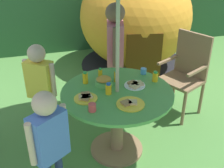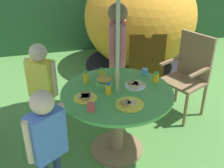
# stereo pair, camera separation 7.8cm
# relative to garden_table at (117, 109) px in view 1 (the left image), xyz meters

# --- Properties ---
(ground_plane) EXTENTS (10.00, 10.00, 0.02)m
(ground_plane) POSITION_rel_garden_table_xyz_m (0.00, 0.00, -0.54)
(ground_plane) COLOR #477A38
(hedge_backdrop) EXTENTS (9.00, 0.70, 1.83)m
(hedge_backdrop) POSITION_rel_garden_table_xyz_m (0.00, 3.42, 0.38)
(hedge_backdrop) COLOR #234C28
(hedge_backdrop) RESTS_ON ground_plane
(garden_table) EXTENTS (1.11, 1.11, 0.74)m
(garden_table) POSITION_rel_garden_table_xyz_m (0.00, 0.00, 0.00)
(garden_table) COLOR brown
(garden_table) RESTS_ON ground_plane
(wooden_chair) EXTENTS (0.59, 0.61, 1.05)m
(wooden_chair) POSITION_rel_garden_table_xyz_m (1.07, 0.53, 0.06)
(wooden_chair) COLOR brown
(wooden_chair) RESTS_ON ground_plane
(dome_tent) EXTENTS (2.26, 2.26, 1.72)m
(dome_tent) POSITION_rel_garden_table_xyz_m (0.97, 2.16, 0.33)
(dome_tent) COLOR orange
(dome_tent) RESTS_ON ground_plane
(child_in_pink_shirt) EXTENTS (0.29, 0.46, 1.40)m
(child_in_pink_shirt) POSITION_rel_garden_table_xyz_m (0.24, 0.90, 0.37)
(child_in_pink_shirt) COLOR brown
(child_in_pink_shirt) RESTS_ON ground_plane
(child_in_yellow_shirt) EXTENTS (0.33, 0.30, 1.11)m
(child_in_yellow_shirt) POSITION_rel_garden_table_xyz_m (-0.72, 0.52, 0.18)
(child_in_yellow_shirt) COLOR brown
(child_in_yellow_shirt) RESTS_ON ground_plane
(child_in_blue_shirt) EXTENTS (0.33, 0.29, 1.10)m
(child_in_blue_shirt) POSITION_rel_garden_table_xyz_m (-0.70, -0.48, 0.17)
(child_in_blue_shirt) COLOR navy
(child_in_blue_shirt) RESTS_ON ground_plane
(snack_bowl) EXTENTS (0.18, 0.18, 0.09)m
(snack_bowl) POSITION_rel_garden_table_xyz_m (-0.10, 0.16, 0.25)
(snack_bowl) COLOR #66B259
(snack_bowl) RESTS_ON garden_table
(plate_center_back) EXTENTS (0.22, 0.22, 0.03)m
(plate_center_back) POSITION_rel_garden_table_xyz_m (-0.33, -0.06, 0.22)
(plate_center_back) COLOR yellow
(plate_center_back) RESTS_ON garden_table
(plate_back_edge) EXTENTS (0.26, 0.26, 0.03)m
(plate_back_edge) POSITION_rel_garden_table_xyz_m (0.04, -0.27, 0.22)
(plate_back_edge) COLOR yellow
(plate_back_edge) RESTS_ON garden_table
(plate_mid_right) EXTENTS (0.21, 0.21, 0.03)m
(plate_mid_right) POSITION_rel_garden_table_xyz_m (0.21, 0.06, 0.22)
(plate_mid_right) COLOR white
(plate_mid_right) RESTS_ON garden_table
(juice_bottle_near_left) EXTENTS (0.05, 0.05, 0.11)m
(juice_bottle_near_left) POSITION_rel_garden_table_xyz_m (-0.09, 0.34, 0.26)
(juice_bottle_near_left) COLOR yellow
(juice_bottle_near_left) RESTS_ON garden_table
(juice_bottle_near_right) EXTENTS (0.06, 0.06, 0.11)m
(juice_bottle_near_right) POSITION_rel_garden_table_xyz_m (0.44, 0.10, 0.26)
(juice_bottle_near_right) COLOR yellow
(juice_bottle_near_right) RESTS_ON garden_table
(juice_bottle_far_left) EXTENTS (0.06, 0.06, 0.13)m
(juice_bottle_far_left) POSITION_rel_garden_table_xyz_m (-0.27, 0.26, 0.27)
(juice_bottle_far_left) COLOR yellow
(juice_bottle_far_left) RESTS_ON garden_table
(juice_bottle_far_right) EXTENTS (0.05, 0.05, 0.13)m
(juice_bottle_far_right) POSITION_rel_garden_table_xyz_m (0.05, 0.20, 0.27)
(juice_bottle_far_right) COLOR yellow
(juice_bottle_far_right) RESTS_ON garden_table
(juice_bottle_center_front) EXTENTS (0.06, 0.06, 0.12)m
(juice_bottle_center_front) POSITION_rel_garden_table_xyz_m (-0.10, -0.03, 0.27)
(juice_bottle_center_front) COLOR yellow
(juice_bottle_center_front) RESTS_ON garden_table
(cup_near) EXTENTS (0.07, 0.07, 0.07)m
(cup_near) POSITION_rel_garden_table_xyz_m (-0.31, -0.27, 0.25)
(cup_near) COLOR #E04C47
(cup_near) RESTS_ON garden_table
(cup_far) EXTENTS (0.07, 0.07, 0.06)m
(cup_far) POSITION_rel_garden_table_xyz_m (0.39, 0.30, 0.24)
(cup_far) COLOR #4C99D8
(cup_far) RESTS_ON garden_table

